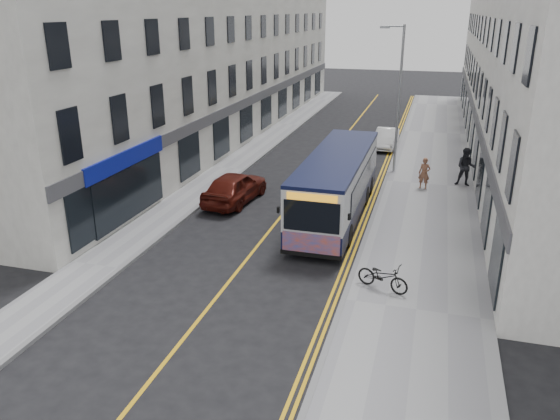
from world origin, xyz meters
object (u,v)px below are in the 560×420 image
Objects in this scene: streetlamp at (398,95)px; pedestrian_near at (424,173)px; car_maroon at (235,187)px; car_white at (386,138)px; pedestrian_far at (466,167)px; city_bus at (337,183)px; bicycle at (383,276)px.

streetlamp is 4.82m from pedestrian_near.
streetlamp reaches higher than car_maroon.
car_maroon is at bearing -133.66° from streetlamp.
streetlamp is at bearing -78.49° from car_white.
car_white is 0.86× the size of car_maroon.
streetlamp reaches higher than pedestrian_near.
pedestrian_far reaches higher than car_maroon.
pedestrian_far is at bearing -24.98° from streetlamp.
streetlamp is 1.80× the size of car_maroon.
pedestrian_far is 0.45× the size of car_maroon.
pedestrian_far is at bearing -147.84° from car_maroon.
pedestrian_near reaches higher than car_white.
pedestrian_far is (5.63, 6.03, -0.48)m from city_bus.
pedestrian_near is (0.87, 11.40, 0.33)m from bicycle.
pedestrian_near is at bearing -147.98° from car_maroon.
pedestrian_near is at bearing 15.66° from bicycle.
city_bus is 6.19m from pedestrian_near.
car_maroon is (-5.86, -13.09, 0.13)m from car_white.
bicycle is 1.11× the size of pedestrian_near.
pedestrian_near is at bearing -70.20° from car_white.
pedestrian_near is at bearing -57.48° from streetlamp.
city_bus is at bearing -91.22° from car_white.
pedestrian_far is at bearing 6.94° from bicycle.
car_white is (0.83, 13.75, -0.96)m from city_bus.
streetlamp is at bearing -128.25° from car_maroon.
bicycle is at bearing -96.47° from pedestrian_far.
city_bus is 5.04× the size of pedestrian_far.
bicycle is 10.50m from car_maroon.
car_maroon is at bearing 67.72° from bicycle.
city_bus is at bearing -126.35° from pedestrian_far.
car_white is at bearing 117.61° from pedestrian_near.
streetlamp is at bearing 77.06° from city_bus.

